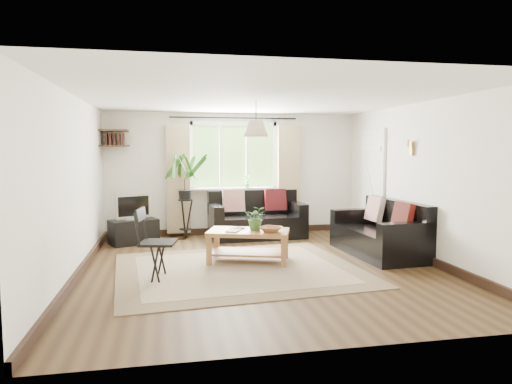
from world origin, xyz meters
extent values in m
plane|color=#301E10|center=(0.00, 0.00, 0.00)|extent=(5.50, 5.50, 0.00)
plane|color=white|center=(0.00, 0.00, 2.40)|extent=(5.50, 5.50, 0.00)
cube|color=white|center=(0.00, 2.75, 1.20)|extent=(5.00, 0.02, 2.40)
cube|color=white|center=(0.00, -2.75, 1.20)|extent=(5.00, 0.02, 2.40)
cube|color=white|center=(-2.50, 0.00, 1.20)|extent=(0.02, 5.50, 2.40)
cube|color=white|center=(2.50, 0.00, 1.20)|extent=(0.02, 5.50, 2.40)
cube|color=#C2B397|center=(-0.34, -0.06, 0.01)|extent=(3.57, 3.15, 0.02)
cube|color=silver|center=(2.47, 1.70, 1.00)|extent=(0.06, 0.96, 2.06)
imported|color=#326026|center=(-0.01, 0.36, 0.67)|extent=(0.39, 0.36, 0.36)
imported|color=brown|center=(0.17, 0.13, 0.52)|extent=(0.44, 0.44, 0.08)
imported|color=silver|center=(-0.45, 0.33, 0.49)|extent=(0.26, 0.29, 0.02)
imported|color=#5B2924|center=(-0.31, 0.54, 0.49)|extent=(0.25, 0.25, 0.02)
cube|color=black|center=(-1.91, 2.07, 0.22)|extent=(0.93, 0.75, 0.44)
imported|color=#2D6023|center=(0.25, 2.63, 1.06)|extent=(0.14, 0.10, 0.27)
camera|label=1|loc=(-1.29, -6.27, 1.68)|focal=32.00mm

